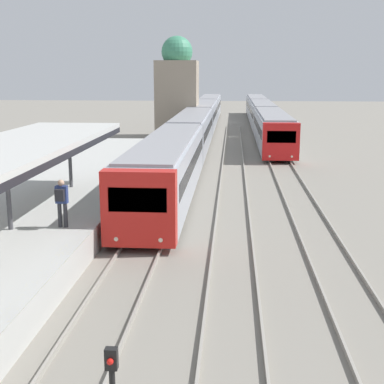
% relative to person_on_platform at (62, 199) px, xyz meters
% --- Properties ---
extents(platform_canopy, '(4.00, 17.36, 2.82)m').
position_rel_person_on_platform_xyz_m(platform_canopy, '(-1.65, -0.37, 1.71)').
color(platform_canopy, beige).
rests_on(platform_canopy, station_platform).
extents(person_on_platform, '(0.40, 0.40, 1.66)m').
position_rel_person_on_platform_xyz_m(person_on_platform, '(0.00, 0.00, 0.00)').
color(person_on_platform, '#2D2D33').
rests_on(person_on_platform, station_platform).
extents(train_near, '(2.60, 65.52, 3.05)m').
position_rel_person_on_platform_xyz_m(train_near, '(2.59, 32.88, -0.27)').
color(train_near, red).
rests_on(train_near, ground_plane).
extents(train_far, '(2.54, 48.85, 2.95)m').
position_rel_person_on_platform_xyz_m(train_far, '(9.10, 43.87, -0.32)').
color(train_far, red).
rests_on(train_far, ground_plane).
extents(distant_domed_building, '(4.00, 4.00, 9.66)m').
position_rel_person_on_platform_xyz_m(distant_domed_building, '(0.30, 35.53, 2.54)').
color(distant_domed_building, gray).
rests_on(distant_domed_building, ground_plane).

